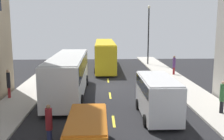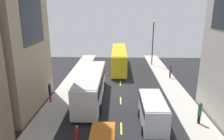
{
  "view_description": "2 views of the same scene",
  "coord_description": "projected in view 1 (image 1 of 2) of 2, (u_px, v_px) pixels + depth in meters",
  "views": [
    {
      "loc": [
        -0.76,
        -24.69,
        5.92
      ],
      "look_at": [
        0.32,
        0.97,
        1.49
      ],
      "focal_mm": 43.07,
      "sensor_mm": 36.0,
      "label": 1
    },
    {
      "loc": [
        -0.3,
        -25.7,
        10.17
      ],
      "look_at": [
        -1.15,
        1.17,
        2.52
      ],
      "focal_mm": 33.79,
      "sensor_mm": 36.0,
      "label": 2
    }
  ],
  "objects": [
    {
      "name": "lane_stripe_3",
      "position": [
        110.0,
        96.0,
        22.4
      ],
      "size": [
        0.16,
        2.0,
        0.01
      ],
      "primitive_type": "cube",
      "color": "yellow",
      "rests_on": "ground"
    },
    {
      "name": "pedestrian_waiting_curb",
      "position": [
        9.0,
        82.0,
        21.0
      ],
      "size": [
        0.28,
        0.28,
        2.26
      ],
      "rotation": [
        0.0,
        0.0,
        1.02
      ],
      "color": "maroon",
      "rests_on": "ground"
    },
    {
      "name": "lane_stripe_2",
      "position": [
        114.0,
        121.0,
        16.49
      ],
      "size": [
        0.16,
        2.0,
        0.01
      ],
      "primitive_type": "cube",
      "color": "yellow",
      "rests_on": "ground"
    },
    {
      "name": "pedestrian_crossing_near",
      "position": [
        174.0,
        64.0,
        30.79
      ],
      "size": [
        0.32,
        0.32,
        2.18
      ],
      "rotation": [
        0.0,
        0.0,
        0.43
      ],
      "color": "maroon",
      "rests_on": "ground"
    },
    {
      "name": "streetcar_yellow",
      "position": [
        105.0,
        52.0,
        35.94
      ],
      "size": [
        2.7,
        13.54,
        3.59
      ],
      "color": "yellow",
      "rests_on": "ground"
    },
    {
      "name": "sidewalk_east",
      "position": [
        182.0,
        86.0,
        25.63
      ],
      "size": [
        2.87,
        44.0,
        0.15
      ],
      "primitive_type": "cube",
      "color": "#B2ADA3",
      "rests_on": "ground"
    },
    {
      "name": "streetlamp_near",
      "position": [
        149.0,
        29.0,
        38.13
      ],
      "size": [
        0.44,
        0.44,
        8.32
      ],
      "color": "black",
      "rests_on": "ground"
    },
    {
      "name": "car_orange_0",
      "position": [
        87.0,
        132.0,
        12.31
      ],
      "size": [
        1.98,
        4.28,
        1.75
      ],
      "color": "orange",
      "rests_on": "ground"
    },
    {
      "name": "sidewalk_west",
      "position": [
        34.0,
        87.0,
        25.05
      ],
      "size": [
        2.87,
        44.0,
        0.15
      ],
      "primitive_type": "cube",
      "color": "#B2ADA3",
      "rests_on": "ground"
    },
    {
      "name": "city_bus_white",
      "position": [
        69.0,
        72.0,
        22.08
      ],
      "size": [
        2.8,
        11.5,
        3.35
      ],
      "color": "silver",
      "rests_on": "ground"
    },
    {
      "name": "delivery_van_white",
      "position": [
        158.0,
        94.0,
        17.04
      ],
      "size": [
        2.25,
        5.26,
        2.58
      ],
      "color": "white",
      "rests_on": "ground"
    },
    {
      "name": "lane_stripe_6",
      "position": [
        106.0,
        64.0,
        40.12
      ],
      "size": [
        0.16,
        2.0,
        0.01
      ],
      "primitive_type": "cube",
      "color": "yellow",
      "rests_on": "ground"
    },
    {
      "name": "lane_stripe_7",
      "position": [
        105.0,
        59.0,
        46.03
      ],
      "size": [
        0.16,
        2.0,
        0.01
      ],
      "primitive_type": "cube",
      "color": "yellow",
      "rests_on": "ground"
    },
    {
      "name": "lane_stripe_4",
      "position": [
        108.0,
        81.0,
        28.3
      ],
      "size": [
        0.16,
        2.0,
        0.01
      ],
      "primitive_type": "cube",
      "color": "yellow",
      "rests_on": "ground"
    },
    {
      "name": "pedestrian_crossing_mid",
      "position": [
        49.0,
        124.0,
        13.09
      ],
      "size": [
        0.34,
        0.34,
        2.08
      ],
      "rotation": [
        0.0,
        0.0,
        4.32
      ],
      "color": "navy",
      "rests_on": "ground"
    },
    {
      "name": "pedestrian_walking_far",
      "position": [
        222.0,
        96.0,
        17.41
      ],
      "size": [
        0.34,
        0.34,
        2.14
      ],
      "rotation": [
        0.0,
        0.0,
        4.28
      ],
      "color": "black",
      "rests_on": "ground"
    },
    {
      "name": "ground_plane",
      "position": [
        109.0,
        87.0,
        25.35
      ],
      "size": [
        40.87,
        40.87,
        0.0
      ],
      "primitive_type": "plane",
      "color": "black"
    },
    {
      "name": "lane_stripe_5",
      "position": [
        107.0,
        71.0,
        34.21
      ],
      "size": [
        0.16,
        2.0,
        0.01
      ],
      "primitive_type": "cube",
      "color": "yellow",
      "rests_on": "ground"
    }
  ]
}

